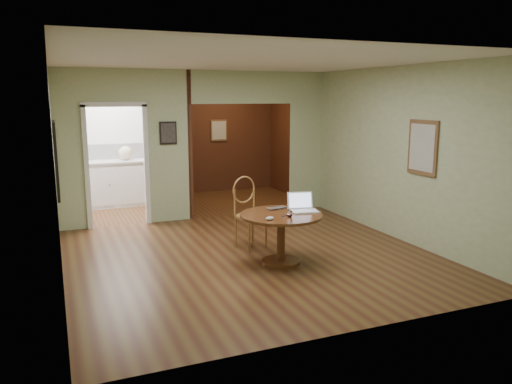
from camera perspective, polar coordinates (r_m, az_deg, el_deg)
name	(u,v)px	position (r m, az deg, el deg)	size (l,w,h in m)	color
floor	(252,257)	(7.12, -0.47, -7.40)	(5.00, 5.00, 0.00)	#462214
room_shell	(168,147)	(9.64, -9.98, 5.07)	(5.20, 7.50, 5.00)	white
dining_table	(281,227)	(6.71, 2.88, -4.00)	(1.10, 1.10, 0.69)	#5E3017
chair	(248,208)	(7.43, -0.90, -1.87)	(0.56, 0.56, 1.07)	olive
open_laptop	(303,206)	(6.85, 5.35, -1.62)	(0.40, 0.37, 0.25)	silver
closed_laptop	(279,209)	(6.92, 2.64, -1.91)	(0.30, 0.19, 0.02)	silver
mouse	(270,218)	(6.32, 1.59, -3.02)	(0.11, 0.06, 0.05)	silver
wine_glass	(290,214)	(6.49, 3.88, -2.47)	(0.08, 0.08, 0.09)	white
pen	(286,216)	(6.56, 3.43, -2.71)	(0.01, 0.01, 0.14)	#0C0C55
kitchen_cabinet	(116,183)	(10.69, -15.73, 0.97)	(2.06, 0.60, 0.94)	white
grocery_bag	(126,153)	(10.63, -14.68, 4.31)	(0.29, 0.25, 0.29)	beige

